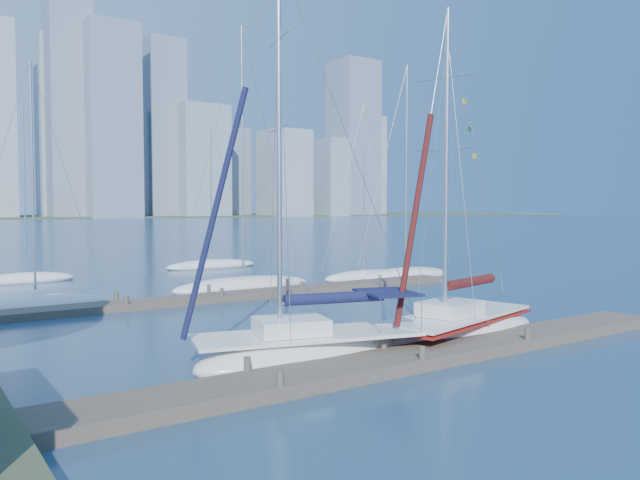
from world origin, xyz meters
TOP-DOWN VIEW (x-y plane):
  - ground at (0.00, 0.00)m, footprint 700.00×700.00m
  - near_dock at (0.00, 0.00)m, footprint 26.00×2.00m
  - far_dock at (2.00, 16.00)m, footprint 30.00×1.80m
  - sailboat_navy at (-2.15, 2.16)m, footprint 8.33×4.54m
  - sailboat_maroon at (4.55, 1.95)m, footprint 8.48×4.51m
  - bg_boat_0 at (-7.54, 18.04)m, footprint 7.07×3.48m
  - bg_boat_2 at (4.25, 19.04)m, footprint 9.35×3.90m
  - bg_boat_4 at (13.77, 19.31)m, footprint 6.74×2.74m
  - bg_boat_5 at (16.46, 18.00)m, footprint 7.89×3.54m
  - bg_boat_6 at (-5.89, 30.77)m, footprint 6.17×2.41m
  - bg_boat_7 at (8.49, 32.89)m, footprint 7.94×2.40m

SIDE VIEW (x-z plane):
  - ground at x=0.00m, z-range 0.00..0.00m
  - far_dock at x=2.00m, z-range 0.00..0.36m
  - near_dock at x=0.00m, z-range 0.00..0.40m
  - bg_boat_7 at x=8.49m, z-range -5.72..6.19m
  - bg_boat_4 at x=13.77m, z-range -5.99..6.47m
  - bg_boat_6 at x=-5.89m, z-range -5.86..6.35m
  - bg_boat_0 at x=-7.54m, z-range -5.94..6.47m
  - bg_boat_5 at x=16.46m, z-range -7.30..7.89m
  - bg_boat_2 at x=4.25m, z-range -7.78..8.38m
  - sailboat_maroon at x=4.55m, z-range -5.37..7.39m
  - sailboat_navy at x=-2.15m, z-range -5.60..7.80m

